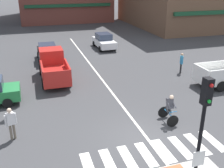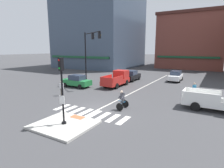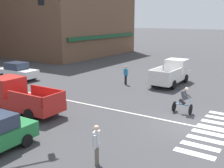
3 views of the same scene
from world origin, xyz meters
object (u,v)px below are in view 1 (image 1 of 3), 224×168
cyclist (169,108)px  pedestrian_waiting_far_side (181,61)px  signal_pole (201,131)px  car_black_westbound_distant (48,53)px  pedestrian_at_curb_left (11,121)px  pickup_truck_red_westbound_far (53,66)px  car_white_eastbound_distant (104,41)px

cyclist → pedestrian_waiting_far_side: cyclist is taller
signal_pole → car_black_westbound_distant: signal_pole is taller
pedestrian_at_curb_left → car_black_westbound_distant: bearing=78.3°
pickup_truck_red_westbound_far → cyclist: size_ratio=3.04×
signal_pole → pedestrian_at_curb_left: size_ratio=2.66×
signal_pole → pickup_truck_red_westbound_far: signal_pole is taller
signal_pole → pedestrian_waiting_far_side: bearing=60.7°
cyclist → pedestrian_at_curb_left: 7.98m
car_white_eastbound_distant → pedestrian_waiting_far_side: size_ratio=2.48×
car_black_westbound_distant → pedestrian_at_curb_left: pedestrian_at_curb_left is taller
pickup_truck_red_westbound_far → cyclist: (5.20, -8.72, -0.11)m
pickup_truck_red_westbound_far → pedestrian_at_curb_left: pickup_truck_red_westbound_far is taller
car_black_westbound_distant → pedestrian_waiting_far_side: 12.17m
pedestrian_at_curb_left → pickup_truck_red_westbound_far: bearing=70.9°
car_white_eastbound_distant → car_black_westbound_distant: size_ratio=1.01×
signal_pole → pedestrian_waiting_far_side: 13.87m
car_white_eastbound_distant → car_black_westbound_distant: 7.07m
signal_pole → car_white_eastbound_distant: bearing=82.4°
car_white_eastbound_distant → pedestrian_waiting_far_side: pedestrian_waiting_far_side is taller
signal_pole → car_white_eastbound_distant: 22.08m
signal_pole → car_white_eastbound_distant: signal_pole is taller
car_white_eastbound_distant → car_black_westbound_distant: (-6.35, -3.10, 0.00)m
cyclist → pedestrian_at_curb_left: bearing=174.1°
signal_pole → car_white_eastbound_distant: (2.92, 21.79, -2.02)m
car_white_eastbound_distant → pedestrian_at_curb_left: (-9.01, -15.91, 0.17)m
car_black_westbound_distant → pedestrian_at_curb_left: (-2.66, -12.81, 0.17)m
pickup_truck_red_westbound_far → car_black_westbound_distant: bearing=90.8°
pedestrian_waiting_far_side → car_black_westbound_distant: bearing=146.6°
pickup_truck_red_westbound_far → pedestrian_at_curb_left: 8.36m
car_black_westbound_distant → pickup_truck_red_westbound_far: 4.91m
pedestrian_waiting_far_side → pickup_truck_red_westbound_far: bearing=169.9°
signal_pole → car_white_eastbound_distant: size_ratio=1.07×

